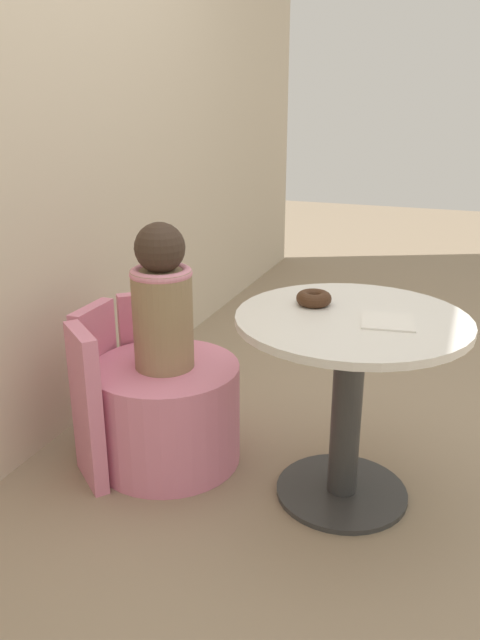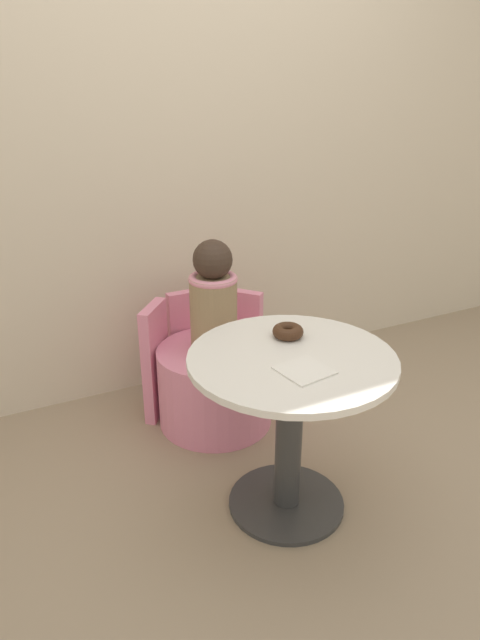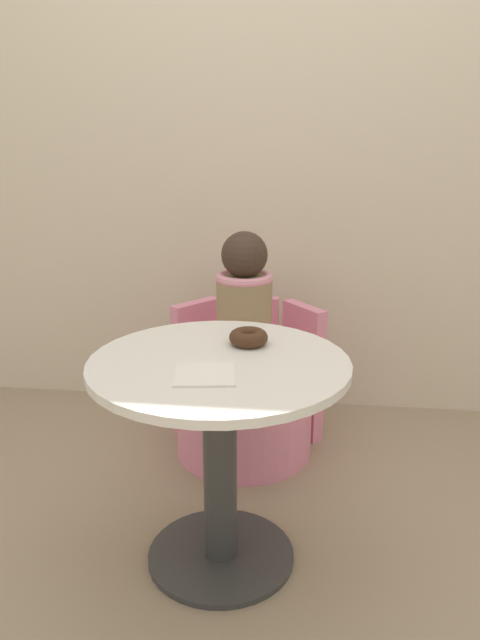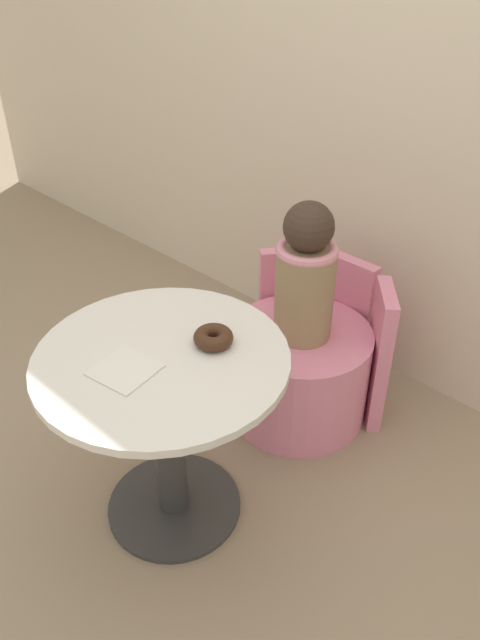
# 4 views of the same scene
# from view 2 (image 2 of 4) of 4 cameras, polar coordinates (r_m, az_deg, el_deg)

# --- Properties ---
(ground_plane) EXTENTS (12.00, 12.00, 0.00)m
(ground_plane) POSITION_cam_2_polar(r_m,az_deg,el_deg) (2.36, 6.10, -16.76)
(ground_plane) COLOR gray
(back_wall) EXTENTS (6.00, 0.06, 2.40)m
(back_wall) POSITION_cam_2_polar(r_m,az_deg,el_deg) (2.83, -5.60, 16.91)
(back_wall) COLOR beige
(back_wall) RESTS_ON ground_plane
(round_table) EXTENTS (0.72, 0.72, 0.64)m
(round_table) POSITION_cam_2_polar(r_m,az_deg,el_deg) (2.04, 5.03, -8.34)
(round_table) COLOR #333333
(round_table) RESTS_ON ground_plane
(tub_chair) EXTENTS (0.53, 0.53, 0.37)m
(tub_chair) POSITION_cam_2_polar(r_m,az_deg,el_deg) (2.66, -2.50, -6.59)
(tub_chair) COLOR pink
(tub_chair) RESTS_ON ground_plane
(booth_backrest) EXTENTS (0.62, 0.23, 0.56)m
(booth_backrest) POSITION_cam_2_polar(r_m,az_deg,el_deg) (2.80, -4.39, -2.91)
(booth_backrest) COLOR pink
(booth_backrest) RESTS_ON ground_plane
(child_figure) EXTENTS (0.21, 0.21, 0.51)m
(child_figure) POSITION_cam_2_polar(r_m,az_deg,el_deg) (2.47, -2.68, 2.07)
(child_figure) COLOR #937A56
(child_figure) RESTS_ON tub_chair
(donut) EXTENTS (0.11, 0.11, 0.04)m
(donut) POSITION_cam_2_polar(r_m,az_deg,el_deg) (2.07, 4.82, -1.14)
(donut) COLOR #3D2314
(donut) RESTS_ON round_table
(paper_napkin) EXTENTS (0.18, 0.18, 0.01)m
(paper_napkin) POSITION_cam_2_polar(r_m,az_deg,el_deg) (1.85, 6.45, -5.01)
(paper_napkin) COLOR silver
(paper_napkin) RESTS_ON round_table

